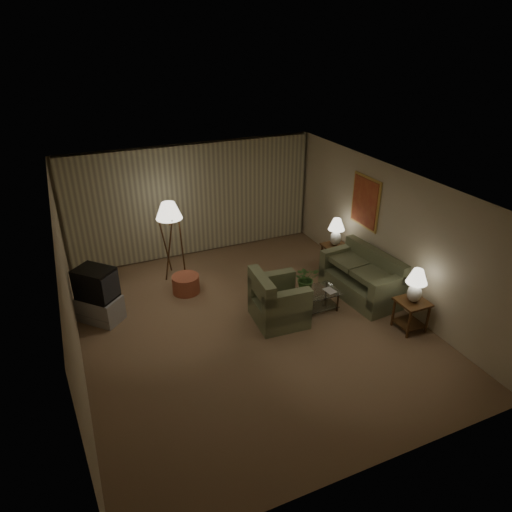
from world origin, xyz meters
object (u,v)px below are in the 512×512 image
Objects in this scene: coffee_table at (312,299)px; vase at (306,291)px; sofa at (361,279)px; armchair at (279,302)px; table_lamp_near at (416,283)px; table_lamp_far at (336,230)px; tv_cabinet at (100,308)px; side_table_near at (411,310)px; ottoman at (186,284)px; crt_tv at (96,283)px; floor_lamp at (171,239)px; side_table_far at (334,252)px.

coffee_table is 0.26m from vase.
sofa is 1.95m from armchair.
table_lamp_near is (2.09, -1.22, 0.58)m from armchair.
table_lamp_near is 1.02× the size of table_lamp_far.
armchair is at bearing 22.46° from tv_cabinet.
table_lamp_far is (0.15, 1.25, 0.59)m from sofa.
table_lamp_far reaches higher than side_table_near.
ottoman is (-3.43, 0.33, -0.79)m from table_lamp_far.
tv_cabinet reaches higher than ottoman.
crt_tv is (-5.05, 1.25, 0.41)m from sofa.
coffee_table is at bearing 27.05° from tv_cabinet.
armchair is at bearing 149.79° from table_lamp_near.
coffee_table is at bearing -49.60° from floor_lamp.
crt_tv is at bearing -146.37° from floor_lamp.
side_table_far reaches higher than ottoman.
floor_lamp reaches higher than table_lamp_near.
armchair is 3.40m from tv_cabinet.
vase is (-1.36, -0.10, 0.11)m from sofa.
crt_tv is at bearing -169.22° from ottoman.
coffee_table is 1.26× the size of crt_tv.
table_lamp_far reaches higher than tv_cabinet.
side_table_near is (2.09, -1.22, 0.00)m from armchair.
armchair is at bearing -177.57° from coffee_table.
ottoman is at bearing -120.81° from sofa.
tv_cabinet is (-5.20, 2.60, -0.73)m from table_lamp_near.
armchair is 0.75m from coffee_table.
sofa is at bearing 4.21° from vase.
side_table_far is (0.15, 1.25, 0.02)m from sofa.
table_lamp_near is 4.58m from ottoman.
side_table_far is at bearing -153.43° from table_lamp_far.
tv_cabinet is 1.61× the size of ottoman.
table_lamp_near reaches higher than sofa.
sofa is 2.94× the size of table_lamp_far.
tv_cabinet is at bearing 0.00° from crt_tv.
floor_lamp is (-3.48, 1.14, 0.51)m from side_table_far.
side_table_far is 0.57m from table_lamp_far.
table_lamp_near is (0.15, -1.35, 0.60)m from sofa.
vase is at bearing -138.19° from table_lamp_far.
armchair is 2.51m from side_table_far.
tv_cabinet is at bearing -108.90° from sofa.
coffee_table is 0.61× the size of floor_lamp.
table_lamp_near is 1.14× the size of ottoman.
tv_cabinet is at bearing 153.47° from table_lamp_near.
floor_lamp is (1.72, 1.14, 0.11)m from crt_tv.
floor_lamp is (-3.48, 3.74, 0.50)m from side_table_near.
floor_lamp is 11.58× the size of vase.
crt_tv is (-5.20, 2.60, -0.19)m from table_lamp_near.
floor_lamp is at bearing 130.40° from coffee_table.
side_table_far is at bearing 46.41° from tv_cabinet.
armchair is at bearing -52.07° from ottoman.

